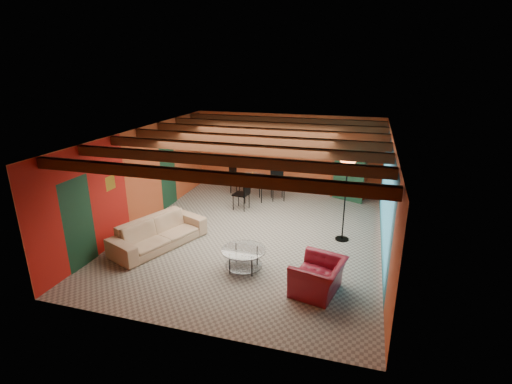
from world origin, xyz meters
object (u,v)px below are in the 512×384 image
(dining_table, at_px, (252,184))
(vase, at_px, (252,165))
(armchair, at_px, (318,277))
(floor_lamp, at_px, (345,201))
(sofa, at_px, (159,233))
(coffee_table, at_px, (244,259))
(potted_plant, at_px, (352,138))
(armoire, at_px, (349,172))

(dining_table, distance_m, vase, 0.66)
(armchair, distance_m, dining_table, 5.51)
(floor_lamp, relative_size, vase, 12.24)
(sofa, xyz_separation_m, coffee_table, (2.39, -0.51, -0.10))
(armchair, relative_size, floor_lamp, 0.49)
(dining_table, bearing_deg, potted_plant, 20.70)
(sofa, relative_size, armchair, 2.30)
(coffee_table, xyz_separation_m, dining_table, (-1.11, 4.33, 0.32))
(armchair, xyz_separation_m, potted_plant, (0.21, 5.88, 1.69))
(potted_plant, bearing_deg, dining_table, -159.30)
(floor_lamp, bearing_deg, dining_table, 144.93)
(vase, bearing_deg, armoire, 20.70)
(armchair, distance_m, armoire, 5.91)
(coffee_table, height_order, armoire, armoire)
(potted_plant, bearing_deg, armchair, -92.08)
(armoire, xyz_separation_m, vase, (-3.02, -1.14, 0.32))
(armchair, relative_size, dining_table, 0.48)
(sofa, distance_m, dining_table, 4.03)
(vase, bearing_deg, coffee_table, -75.60)
(sofa, relative_size, armoire, 1.34)
(armoire, bearing_deg, sofa, -107.73)
(floor_lamp, bearing_deg, coffee_table, -132.49)
(vase, bearing_deg, potted_plant, 20.70)
(floor_lamp, bearing_deg, vase, 144.93)
(dining_table, height_order, floor_lamp, floor_lamp)
(floor_lamp, height_order, potted_plant, potted_plant)
(sofa, distance_m, floor_lamp, 4.72)
(sofa, xyz_separation_m, dining_table, (1.28, 3.81, 0.22))
(sofa, height_order, coffee_table, sofa)
(sofa, height_order, armchair, sofa)
(dining_table, distance_m, potted_plant, 3.54)
(dining_table, distance_m, armoire, 3.24)
(coffee_table, relative_size, armoire, 0.54)
(potted_plant, bearing_deg, vase, -159.30)
(coffee_table, height_order, vase, vase)
(armoire, bearing_deg, dining_table, -136.12)
(coffee_table, distance_m, floor_lamp, 3.04)
(armchair, xyz_separation_m, vase, (-2.80, 4.74, 0.88))
(sofa, bearing_deg, dining_table, 3.41)
(sofa, xyz_separation_m, floor_lamp, (4.36, 1.65, 0.71))
(coffee_table, xyz_separation_m, floor_lamp, (1.98, 2.16, 0.81))
(floor_lamp, relative_size, potted_plant, 4.79)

